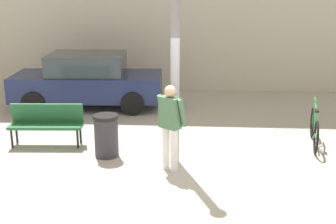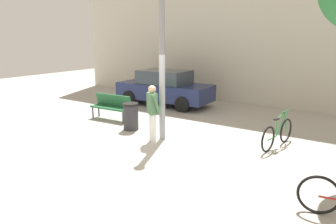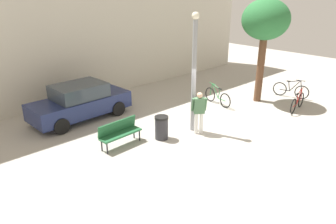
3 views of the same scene
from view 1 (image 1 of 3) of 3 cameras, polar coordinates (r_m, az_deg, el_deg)
ground_plane at (r=8.55m, az=3.74°, el=-8.22°), size 36.00×36.00×0.00m
lamppost at (r=8.61m, az=0.91°, el=8.98°), size 0.28×0.28×4.51m
person_by_lamppost at (r=8.55m, az=0.28°, el=-1.26°), size 0.61×0.53×1.67m
park_bench at (r=10.38m, az=-15.00°, el=-1.09°), size 1.62×0.56×0.92m
bicycle_green at (r=10.57m, az=17.89°, el=-1.93°), size 0.35×1.79×0.97m
parked_car_navy at (r=13.22m, az=-10.03°, el=3.90°), size 4.27×1.97×1.55m
trash_bin at (r=9.47m, az=-7.75°, el=-2.95°), size 0.51×0.51×0.89m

